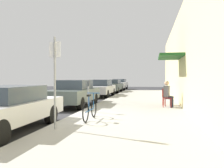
{
  "coord_description": "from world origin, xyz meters",
  "views": [
    {
      "loc": [
        3.13,
        -8.65,
        1.58
      ],
      "look_at": [
        0.1,
        8.41,
        1.08
      ],
      "focal_mm": 37.12,
      "sensor_mm": 36.0,
      "label": 1
    }
  ],
  "objects_px": {
    "seated_patron_0": "(168,93)",
    "parked_car_4": "(119,84)",
    "cafe_chair_0": "(167,97)",
    "parked_car_2": "(101,88)",
    "parking_meter": "(88,94)",
    "cafe_chair_1": "(166,96)",
    "street_sign": "(55,75)",
    "parked_car_1": "(75,93)",
    "parked_car_0": "(5,108)",
    "bicycle_0": "(90,109)",
    "parked_car_3": "(112,86)"
  },
  "relations": [
    {
      "from": "parking_meter",
      "to": "bicycle_0",
      "type": "relative_size",
      "value": 0.77
    },
    {
      "from": "parked_car_1",
      "to": "seated_patron_0",
      "type": "xyz_separation_m",
      "value": [
        4.94,
        -0.48,
        0.08
      ]
    },
    {
      "from": "parked_car_3",
      "to": "parked_car_4",
      "type": "distance_m",
      "value": 5.36
    },
    {
      "from": "parked_car_3",
      "to": "parking_meter",
      "type": "height_order",
      "value": "parking_meter"
    },
    {
      "from": "parked_car_0",
      "to": "bicycle_0",
      "type": "height_order",
      "value": "parked_car_0"
    },
    {
      "from": "cafe_chair_0",
      "to": "seated_patron_0",
      "type": "bearing_deg",
      "value": -18.32
    },
    {
      "from": "parked_car_2",
      "to": "seated_patron_0",
      "type": "relative_size",
      "value": 3.41
    },
    {
      "from": "parked_car_1",
      "to": "parked_car_4",
      "type": "height_order",
      "value": "parked_car_1"
    },
    {
      "from": "parked_car_0",
      "to": "street_sign",
      "type": "relative_size",
      "value": 1.69
    },
    {
      "from": "seated_patron_0",
      "to": "cafe_chair_1",
      "type": "bearing_deg",
      "value": 94.09
    },
    {
      "from": "street_sign",
      "to": "seated_patron_0",
      "type": "xyz_separation_m",
      "value": [
        3.44,
        5.45,
        -0.82
      ]
    },
    {
      "from": "parked_car_2",
      "to": "parked_car_4",
      "type": "bearing_deg",
      "value": 90.0
    },
    {
      "from": "parked_car_1",
      "to": "parking_meter",
      "type": "xyz_separation_m",
      "value": [
        1.55,
        -2.67,
        0.15
      ]
    },
    {
      "from": "cafe_chair_0",
      "to": "cafe_chair_1",
      "type": "distance_m",
      "value": 0.81
    },
    {
      "from": "parked_car_3",
      "to": "cafe_chair_0",
      "type": "relative_size",
      "value": 5.06
    },
    {
      "from": "parked_car_4",
      "to": "cafe_chair_1",
      "type": "xyz_separation_m",
      "value": [
        4.88,
        -16.87,
        -0.1
      ]
    },
    {
      "from": "seated_patron_0",
      "to": "cafe_chair_0",
      "type": "bearing_deg",
      "value": 161.68
    },
    {
      "from": "parked_car_3",
      "to": "street_sign",
      "type": "distance_m",
      "value": 17.88
    },
    {
      "from": "parked_car_2",
      "to": "street_sign",
      "type": "relative_size",
      "value": 1.69
    },
    {
      "from": "seated_patron_0",
      "to": "parked_car_4",
      "type": "bearing_deg",
      "value": 105.61
    },
    {
      "from": "street_sign",
      "to": "seated_patron_0",
      "type": "relative_size",
      "value": 2.02
    },
    {
      "from": "parked_car_0",
      "to": "parking_meter",
      "type": "height_order",
      "value": "parking_meter"
    },
    {
      "from": "parked_car_4",
      "to": "street_sign",
      "type": "distance_m",
      "value": 23.21
    },
    {
      "from": "cafe_chair_0",
      "to": "parked_car_2",
      "type": "bearing_deg",
      "value": 125.43
    },
    {
      "from": "seated_patron_0",
      "to": "street_sign",
      "type": "bearing_deg",
      "value": -122.27
    },
    {
      "from": "parking_meter",
      "to": "bicycle_0",
      "type": "distance_m",
      "value": 1.83
    },
    {
      "from": "parking_meter",
      "to": "parked_car_1",
      "type": "bearing_deg",
      "value": 120.12
    },
    {
      "from": "cafe_chair_1",
      "to": "parked_car_4",
      "type": "bearing_deg",
      "value": 106.15
    },
    {
      "from": "parked_car_1",
      "to": "bicycle_0",
      "type": "relative_size",
      "value": 2.57
    },
    {
      "from": "parked_car_4",
      "to": "bicycle_0",
      "type": "xyz_separation_m",
      "value": [
        2.09,
        -21.59,
        -0.24
      ]
    },
    {
      "from": "bicycle_0",
      "to": "cafe_chair_0",
      "type": "relative_size",
      "value": 1.97
    },
    {
      "from": "bicycle_0",
      "to": "parked_car_4",
      "type": "bearing_deg",
      "value": 95.53
    },
    {
      "from": "parking_meter",
      "to": "cafe_chair_1",
      "type": "relative_size",
      "value": 1.52
    },
    {
      "from": "cafe_chair_1",
      "to": "cafe_chair_0",
      "type": "bearing_deg",
      "value": -89.86
    },
    {
      "from": "parked_car_0",
      "to": "parked_car_2",
      "type": "xyz_separation_m",
      "value": [
        0.0,
        12.42,
        0.03
      ]
    },
    {
      "from": "seated_patron_0",
      "to": "cafe_chair_1",
      "type": "height_order",
      "value": "seated_patron_0"
    },
    {
      "from": "bicycle_0",
      "to": "seated_patron_0",
      "type": "bearing_deg",
      "value": 53.77
    },
    {
      "from": "seated_patron_0",
      "to": "parking_meter",
      "type": "bearing_deg",
      "value": -147.19
    },
    {
      "from": "parking_meter",
      "to": "cafe_chair_1",
      "type": "xyz_separation_m",
      "value": [
        3.33,
        3.01,
        -0.26
      ]
    },
    {
      "from": "parked_car_0",
      "to": "bicycle_0",
      "type": "relative_size",
      "value": 2.57
    },
    {
      "from": "street_sign",
      "to": "parking_meter",
      "type": "bearing_deg",
      "value": 89.12
    },
    {
      "from": "parked_car_0",
      "to": "parked_car_1",
      "type": "xyz_separation_m",
      "value": [
        0.0,
        6.02,
        0.05
      ]
    },
    {
      "from": "parked_car_3",
      "to": "cafe_chair_1",
      "type": "bearing_deg",
      "value": -67.0
    },
    {
      "from": "parked_car_0",
      "to": "parked_car_1",
      "type": "relative_size",
      "value": 1.0
    },
    {
      "from": "parked_car_1",
      "to": "cafe_chair_1",
      "type": "bearing_deg",
      "value": 4.01
    },
    {
      "from": "parked_car_1",
      "to": "street_sign",
      "type": "bearing_deg",
      "value": -75.82
    },
    {
      "from": "parked_car_4",
      "to": "parking_meter",
      "type": "xyz_separation_m",
      "value": [
        1.55,
        -19.88,
        0.17
      ]
    },
    {
      "from": "parked_car_3",
      "to": "cafe_chair_0",
      "type": "xyz_separation_m",
      "value": [
        4.89,
        -12.32,
        -0.09
      ]
    },
    {
      "from": "parked_car_2",
      "to": "parked_car_4",
      "type": "distance_m",
      "value": 10.81
    },
    {
      "from": "parked_car_3",
      "to": "cafe_chair_1",
      "type": "xyz_separation_m",
      "value": [
        4.88,
        -11.51,
        -0.09
      ]
    }
  ]
}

